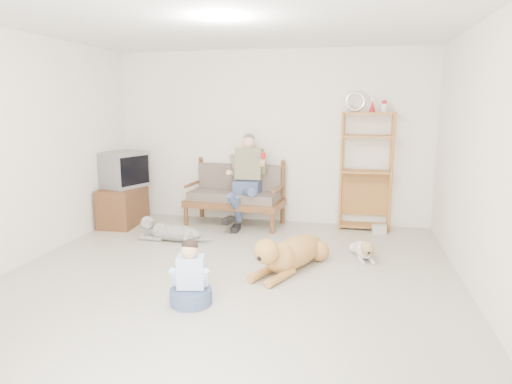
% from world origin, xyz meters
% --- Properties ---
extents(floor, '(5.50, 5.50, 0.00)m').
position_xyz_m(floor, '(0.00, 0.00, 0.00)').
color(floor, '#BBB6A4').
rests_on(floor, ground).
extents(ceiling, '(5.50, 5.50, 0.00)m').
position_xyz_m(ceiling, '(0.00, 0.00, 2.70)').
color(ceiling, white).
rests_on(ceiling, ground).
extents(wall_back, '(5.00, 0.00, 5.00)m').
position_xyz_m(wall_back, '(0.00, 2.75, 1.35)').
color(wall_back, white).
rests_on(wall_back, ground).
extents(wall_front, '(5.00, 0.00, 5.00)m').
position_xyz_m(wall_front, '(0.00, -2.75, 1.35)').
color(wall_front, white).
rests_on(wall_front, ground).
extents(wall_left, '(0.00, 5.50, 5.50)m').
position_xyz_m(wall_left, '(-2.50, 0.00, 1.35)').
color(wall_left, white).
rests_on(wall_left, ground).
extents(wall_right, '(0.00, 5.50, 5.50)m').
position_xyz_m(wall_right, '(2.50, 0.00, 1.35)').
color(wall_right, white).
rests_on(wall_right, ground).
extents(loveseat, '(1.56, 0.85, 0.95)m').
position_xyz_m(loveseat, '(-0.49, 2.43, 0.49)').
color(loveseat, brown).
rests_on(loveseat, ground).
extents(man, '(0.54, 0.77, 1.25)m').
position_xyz_m(man, '(-0.30, 2.24, 0.65)').
color(man, '#465280').
rests_on(man, loveseat).
extents(etagere, '(0.78, 0.34, 2.06)m').
position_xyz_m(etagere, '(1.49, 2.55, 0.90)').
color(etagere, '#AF6C37').
rests_on(etagere, ground).
extents(book_stack, '(0.21, 0.16, 0.13)m').
position_xyz_m(book_stack, '(1.71, 2.31, 0.06)').
color(book_stack, silver).
rests_on(book_stack, ground).
extents(tv_stand, '(0.55, 0.93, 0.60)m').
position_xyz_m(tv_stand, '(-2.23, 2.03, 0.30)').
color(tv_stand, brown).
rests_on(tv_stand, ground).
extents(crt_tv, '(0.72, 0.80, 0.55)m').
position_xyz_m(crt_tv, '(-2.19, 2.05, 0.87)').
color(crt_tv, slate).
rests_on(crt_tv, tv_stand).
extents(wall_outlet, '(0.12, 0.02, 0.08)m').
position_xyz_m(wall_outlet, '(-1.25, 2.73, 0.30)').
color(wall_outlet, white).
rests_on(wall_outlet, ground).
extents(golden_retriever, '(0.80, 1.50, 0.48)m').
position_xyz_m(golden_retriever, '(0.62, 0.57, 0.19)').
color(golden_retriever, '#BB8141').
rests_on(golden_retriever, ground).
extents(shaggy_dog, '(1.11, 0.29, 0.33)m').
position_xyz_m(shaggy_dog, '(-1.18, 1.35, 0.13)').
color(shaggy_dog, silver).
rests_on(shaggy_dog, ground).
extents(terrier, '(0.29, 0.69, 0.26)m').
position_xyz_m(terrier, '(1.47, 1.14, 0.11)').
color(terrier, silver).
rests_on(terrier, ground).
extents(child, '(0.40, 0.40, 0.64)m').
position_xyz_m(child, '(-0.17, -0.53, 0.23)').
color(child, '#465280').
rests_on(child, ground).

